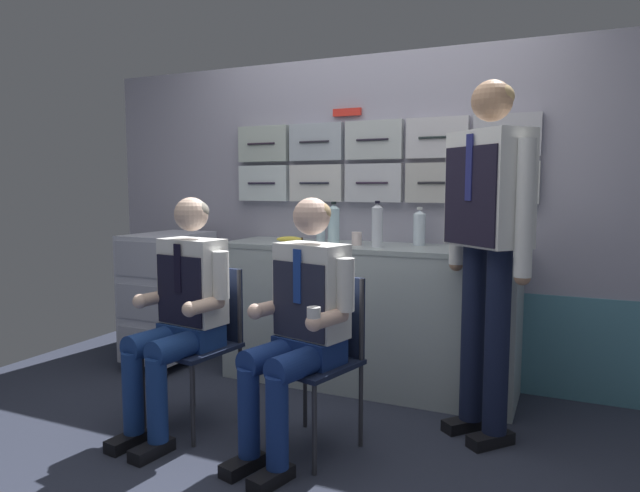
% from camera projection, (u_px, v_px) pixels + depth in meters
% --- Properties ---
extents(ground, '(4.80, 4.80, 0.04)m').
position_uv_depth(ground, '(272.00, 458.00, 2.70)').
color(ground, '#292D3D').
extents(galley_bulkhead, '(4.20, 0.14, 2.15)m').
position_uv_depth(galley_bulkhead, '(370.00, 217.00, 3.83)').
color(galley_bulkhead, '#9A97AB').
rests_on(galley_bulkhead, ground).
extents(galley_counter, '(1.90, 0.53, 0.91)m').
position_uv_depth(galley_counter, '(366.00, 316.00, 3.60)').
color(galley_counter, '#A4B0B1').
rests_on(galley_counter, ground).
extents(service_trolley, '(0.40, 0.65, 0.95)m').
position_uv_depth(service_trolley, '(169.00, 294.00, 4.05)').
color(service_trolley, black).
rests_on(service_trolley, ground).
extents(folding_chair_left, '(0.45, 0.45, 0.84)m').
position_uv_depth(folding_chair_left, '(204.00, 328.00, 3.05)').
color(folding_chair_left, '#2D2D33').
rests_on(folding_chair_left, ground).
extents(crew_member_left, '(0.48, 0.62, 1.23)m').
position_uv_depth(crew_member_left, '(181.00, 305.00, 2.90)').
color(crew_member_left, black).
rests_on(crew_member_left, ground).
extents(folding_chair_right, '(0.49, 0.49, 0.84)m').
position_uv_depth(folding_chair_right, '(322.00, 342.00, 2.78)').
color(folding_chair_right, '#2D2D33').
rests_on(folding_chair_right, ground).
extents(crew_member_right, '(0.50, 0.64, 1.23)m').
position_uv_depth(crew_member_right, '(300.00, 317.00, 2.63)').
color(crew_member_right, black).
rests_on(crew_member_right, ground).
extents(crew_member_standing, '(0.45, 0.44, 1.79)m').
position_uv_depth(crew_member_standing, '(488.00, 225.00, 2.77)').
color(crew_member_standing, black).
rests_on(crew_member_standing, ground).
extents(sparkling_bottle_green, '(0.07, 0.07, 0.28)m').
position_uv_depth(sparkling_bottle_green, '(377.00, 225.00, 3.42)').
color(sparkling_bottle_green, silver).
rests_on(sparkling_bottle_green, galley_counter).
extents(water_bottle_short, '(0.06, 0.06, 0.27)m').
position_uv_depth(water_bottle_short, '(321.00, 223.00, 3.79)').
color(water_bottle_short, silver).
rests_on(water_bottle_short, galley_counter).
extents(water_bottle_tall, '(0.08, 0.08, 0.24)m').
position_uv_depth(water_bottle_tall, '(419.00, 228.00, 3.53)').
color(water_bottle_tall, silver).
rests_on(water_bottle_tall, galley_counter).
extents(water_bottle_blue_cap, '(0.07, 0.07, 0.27)m').
position_uv_depth(water_bottle_blue_cap, '(334.00, 224.00, 3.56)').
color(water_bottle_blue_cap, silver).
rests_on(water_bottle_blue_cap, galley_counter).
extents(espresso_cup_small, '(0.06, 0.06, 0.07)m').
position_uv_depth(espresso_cup_small, '(491.00, 246.00, 3.19)').
color(espresso_cup_small, silver).
rests_on(espresso_cup_small, galley_counter).
extents(paper_cup_tan, '(0.07, 0.07, 0.06)m').
position_uv_depth(paper_cup_tan, '(473.00, 244.00, 3.30)').
color(paper_cup_tan, tan).
rests_on(paper_cup_tan, galley_counter).
extents(coffee_cup_white, '(0.06, 0.06, 0.08)m').
position_uv_depth(coffee_cup_white, '(357.00, 238.00, 3.54)').
color(coffee_cup_white, silver).
rests_on(coffee_cup_white, galley_counter).
extents(snack_banana, '(0.17, 0.10, 0.04)m').
position_uv_depth(snack_banana, '(289.00, 239.00, 3.73)').
color(snack_banana, yellow).
rests_on(snack_banana, galley_counter).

